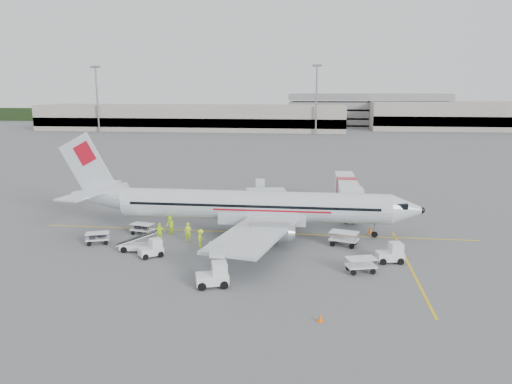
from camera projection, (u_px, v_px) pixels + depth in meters
ground at (253, 233)px, 50.45m from camera, size 360.00×360.00×0.00m
stripe_lead at (253, 233)px, 50.45m from camera, size 44.00×0.20×0.01m
stripe_cross at (409, 266)px, 40.93m from camera, size 0.20×20.00×0.01m
terminal_west at (192, 117)px, 180.87m from camera, size 110.00×22.00×9.00m
terminal_east at (496, 116)px, 181.67m from camera, size 90.00×26.00×10.00m
parking_garage at (367, 108)px, 201.45m from camera, size 62.00×24.00×14.00m
treeline at (306, 116)px, 219.93m from camera, size 300.00×3.00×6.00m
mast_west at (97, 100)px, 171.64m from camera, size 3.20×1.20×22.00m
mast_center at (316, 100)px, 162.31m from camera, size 3.20×1.20×22.00m
aircraft at (254, 186)px, 49.33m from camera, size 35.32×27.70×9.73m
jet_bridge at (346, 195)px, 58.86m from camera, size 3.25×15.35×4.01m
belt_loader at (139, 238)px, 44.49m from camera, size 4.38×1.86×2.33m
tug_fore at (390, 253)px, 41.58m from camera, size 2.38×1.63×1.69m
tug_mid at (212, 275)px, 36.45m from camera, size 2.66×2.00×1.82m
tug_aft at (151, 248)px, 42.99m from camera, size 2.26×2.12×1.53m
cart_loaded_a at (142, 229)px, 49.76m from camera, size 2.38×1.75×1.12m
cart_loaded_b at (98, 238)px, 46.65m from camera, size 2.43×1.94×1.11m
cart_empty_a at (361, 265)px, 39.35m from camera, size 2.59×1.96×1.20m
cart_empty_b at (344, 239)px, 46.13m from camera, size 2.88×2.17×1.34m
cone_nose at (370, 230)px, 50.25m from camera, size 0.43×0.43×0.70m
cone_port at (288, 201)px, 63.80m from camera, size 0.36×0.36×0.58m
cone_stbd at (320, 318)px, 30.96m from camera, size 0.35×0.35×0.57m
crew_a at (188, 232)px, 47.57m from camera, size 0.69×0.49×1.78m
crew_b at (170, 225)px, 49.83m from camera, size 1.12×1.13×1.84m
crew_c at (201, 238)px, 45.71m from camera, size 0.65×1.09×1.66m
crew_d at (160, 232)px, 47.37m from camera, size 1.13×0.69×1.81m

